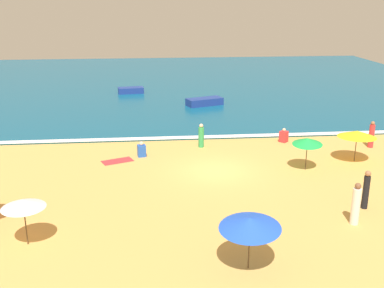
# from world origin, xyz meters

# --- Properties ---
(ground_plane) EXTENTS (60.00, 60.00, 0.00)m
(ground_plane) POSITION_xyz_m (0.00, 0.00, 0.00)
(ground_plane) COLOR #E0A856
(ocean_water) EXTENTS (60.00, 44.00, 0.10)m
(ocean_water) POSITION_xyz_m (0.00, 28.00, 0.05)
(ocean_water) COLOR #0F567A
(ocean_water) RESTS_ON ground_plane
(wave_breaker_foam) EXTENTS (57.00, 0.70, 0.01)m
(wave_breaker_foam) POSITION_xyz_m (0.00, 6.30, 0.10)
(wave_breaker_foam) COLOR white
(wave_breaker_foam) RESTS_ON ocean_water
(beach_umbrella_0) EXTENTS (2.22, 2.24, 1.93)m
(beach_umbrella_0) POSITION_xyz_m (5.02, -0.27, 1.67)
(beach_umbrella_0) COLOR #4C3823
(beach_umbrella_0) RESTS_ON ground_plane
(beach_umbrella_1) EXTENTS (2.10, 2.10, 1.90)m
(beach_umbrella_1) POSITION_xyz_m (-8.54, -7.27, 1.73)
(beach_umbrella_1) COLOR #4C3823
(beach_umbrella_1) RESTS_ON ground_plane
(beach_umbrella_3) EXTENTS (3.03, 3.04, 2.07)m
(beach_umbrella_3) POSITION_xyz_m (-0.28, -9.76, 1.78)
(beach_umbrella_3) COLOR #4C3823
(beach_umbrella_3) RESTS_ON ground_plane
(beach_umbrella_4) EXTENTS (2.74, 2.74, 1.88)m
(beach_umbrella_4) POSITION_xyz_m (8.38, 0.87, 1.66)
(beach_umbrella_4) COLOR #4C3823
(beach_umbrella_4) RESTS_ON ground_plane
(beachgoer_0) EXTENTS (0.46, 0.46, 1.55)m
(beachgoer_0) POSITION_xyz_m (-0.34, 4.40, 0.72)
(beachgoer_0) COLOR green
(beachgoer_0) RESTS_ON ground_plane
(beachgoer_1) EXTENTS (0.30, 0.30, 1.83)m
(beachgoer_1) POSITION_xyz_m (6.06, -5.39, 0.90)
(beachgoer_1) COLOR black
(beachgoer_1) RESTS_ON ground_plane
(beachgoer_2) EXTENTS (0.51, 0.51, 1.87)m
(beachgoer_2) POSITION_xyz_m (4.94, -6.83, 0.88)
(beachgoer_2) COLOR white
(beachgoer_2) RESTS_ON ground_plane
(beachgoer_4) EXTENTS (0.55, 0.55, 0.95)m
(beachgoer_4) POSITION_xyz_m (-4.15, 2.92, 0.40)
(beachgoer_4) COLOR blue
(beachgoer_4) RESTS_ON ground_plane
(beachgoer_5) EXTENTS (0.66, 0.66, 0.95)m
(beachgoer_5) POSITION_xyz_m (5.28, 4.97, 0.40)
(beachgoer_5) COLOR red
(beachgoer_5) RESTS_ON ground_plane
(beachgoer_6) EXTENTS (0.47, 0.47, 1.73)m
(beachgoer_6) POSITION_xyz_m (10.52, 3.29, 0.82)
(beachgoer_6) COLOR red
(beachgoer_6) RESTS_ON ground_plane
(beach_towel_0) EXTENTS (2.00, 1.52, 0.01)m
(beach_towel_0) POSITION_xyz_m (-5.57, 2.17, 0.01)
(beach_towel_0) COLOR red
(beach_towel_0) RESTS_ON ground_plane
(small_boat_0) EXTENTS (3.43, 2.30, 0.63)m
(small_boat_0) POSITION_xyz_m (1.32, 16.07, 0.42)
(small_boat_0) COLOR navy
(small_boat_0) RESTS_ON ocean_water
(small_boat_1) EXTENTS (2.61, 1.45, 0.57)m
(small_boat_1) POSITION_xyz_m (-5.33, 22.15, 0.39)
(small_boat_1) COLOR navy
(small_boat_1) RESTS_ON ocean_water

